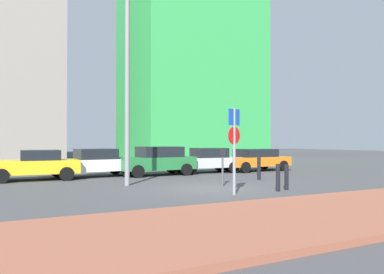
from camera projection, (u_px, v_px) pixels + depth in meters
ground_plane at (213, 188)px, 14.46m from camera, size 120.00×120.00×0.00m
sidewalk_brick at (335, 212)px, 9.22m from camera, size 40.00×4.32×0.14m
parked_car_yellow at (36, 165)px, 17.54m from camera, size 4.02×2.18×1.42m
parked_car_white at (93, 163)px, 19.15m from camera, size 4.64×2.25×1.44m
parked_car_green at (157, 160)px, 20.13m from camera, size 4.06×2.12×1.54m
parked_car_silver at (207, 160)px, 21.81m from camera, size 4.06×2.18×1.44m
parked_car_orange at (255, 159)px, 23.04m from camera, size 4.38×2.14×1.36m
parking_sign_post at (234, 140)px, 12.69m from camera, size 0.58×0.20×2.95m
parking_meter at (223, 162)px, 15.16m from camera, size 0.18×0.14×1.50m
street_lamp at (127, 67)px, 15.42m from camera, size 0.70×0.36×8.51m
traffic_bollard_near at (259, 169)px, 17.69m from camera, size 0.17×0.17×1.06m
traffic_bollard_mid at (286, 177)px, 14.00m from camera, size 0.16×0.16×0.94m
traffic_bollard_far at (278, 178)px, 13.60m from camera, size 0.16×0.16×1.00m
building_colorful_midrise at (190, 50)px, 46.26m from camera, size 15.11×12.39×26.38m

